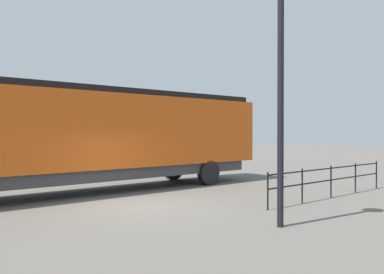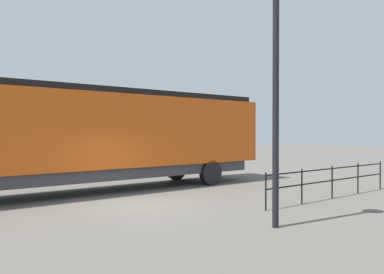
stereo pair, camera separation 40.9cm
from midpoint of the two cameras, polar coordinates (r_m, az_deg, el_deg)
name	(u,v)px [view 2 (the right image)]	position (r m, az deg, el deg)	size (l,w,h in m)	color
ground_plane	(140,206)	(13.18, -6.44, -9.63)	(120.00, 120.00, 0.00)	#666059
locomotive	(106,134)	(16.45, -11.44, 0.40)	(2.87, 15.69, 4.06)	#D15114
lamp_post	(276,35)	(10.47, 12.91, 13.91)	(0.60, 0.60, 6.34)	black
platform_fence	(332,177)	(15.39, 19.93, -5.39)	(0.05, 7.29, 1.15)	black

